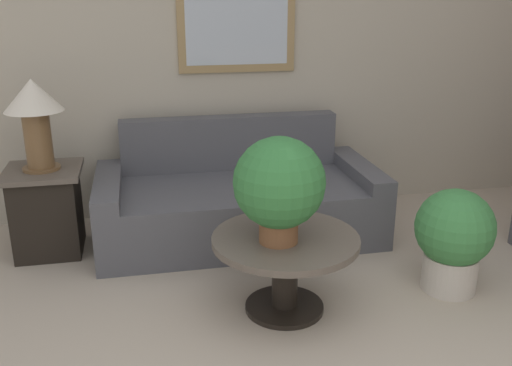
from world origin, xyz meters
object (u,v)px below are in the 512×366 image
object	(u,v)px
potted_plant_on_table	(279,185)
couch_main	(238,201)
coffee_table	(285,257)
table_lamp	(34,109)
potted_plant_floor	(454,236)
side_table	(47,210)

from	to	relation	value
potted_plant_on_table	couch_main	bearing A→B (deg)	91.08
coffee_table	potted_plant_on_table	world-z (taller)	potted_plant_on_table
table_lamp	couch_main	bearing A→B (deg)	1.20
table_lamp	potted_plant_floor	bearing A→B (deg)	-23.14
couch_main	potted_plant_floor	distance (m)	1.59
coffee_table	table_lamp	size ratio (longest dim) A/B	1.36
table_lamp	side_table	bearing A→B (deg)	116.57
side_table	table_lamp	xyz separation A→B (m)	(0.00, -0.00, 0.72)
table_lamp	potted_plant_floor	xyz separation A→B (m)	(2.50, -1.07, -0.67)
couch_main	side_table	bearing A→B (deg)	-178.80
table_lamp	potted_plant_on_table	distance (m)	1.82
couch_main	potted_plant_on_table	bearing A→B (deg)	-88.92
table_lamp	potted_plant_on_table	bearing A→B (deg)	-39.69
potted_plant_on_table	side_table	bearing A→B (deg)	140.31
couch_main	potted_plant_floor	size ratio (longest dim) A/B	3.15
table_lamp	coffee_table	bearing A→B (deg)	-37.29
coffee_table	couch_main	bearing A→B (deg)	93.92
coffee_table	potted_plant_on_table	distance (m)	0.46
side_table	potted_plant_on_table	bearing A→B (deg)	-39.69
couch_main	potted_plant_on_table	xyz separation A→B (m)	(0.02, -1.18, 0.53)
potted_plant_floor	coffee_table	bearing A→B (deg)	-178.59
table_lamp	potted_plant_on_table	size ratio (longest dim) A/B	1.04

